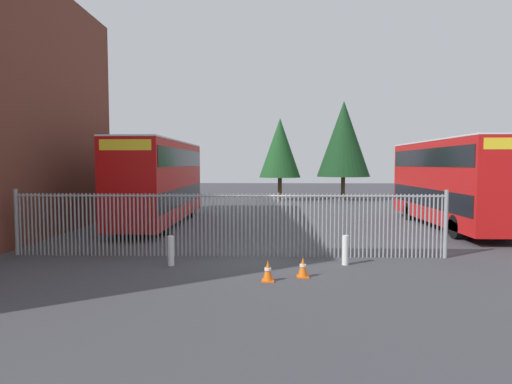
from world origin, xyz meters
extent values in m
plane|color=#3D3D42|center=(0.00, 8.00, 0.00)|extent=(100.00, 100.00, 0.00)
cylinder|color=gray|center=(-8.35, 0.00, 1.10)|extent=(0.06, 0.06, 2.20)
cylinder|color=gray|center=(-8.21, 0.00, 1.10)|extent=(0.06, 0.06, 2.20)
cylinder|color=gray|center=(-8.07, 0.00, 1.10)|extent=(0.06, 0.06, 2.20)
cylinder|color=gray|center=(-7.93, 0.00, 1.10)|extent=(0.06, 0.06, 2.20)
cylinder|color=gray|center=(-7.79, 0.00, 1.10)|extent=(0.06, 0.06, 2.20)
cylinder|color=gray|center=(-7.65, 0.00, 1.10)|extent=(0.06, 0.06, 2.20)
cylinder|color=gray|center=(-7.51, 0.00, 1.10)|extent=(0.06, 0.06, 2.20)
cylinder|color=gray|center=(-7.37, 0.00, 1.10)|extent=(0.06, 0.06, 2.20)
cylinder|color=gray|center=(-7.23, 0.00, 1.10)|extent=(0.06, 0.06, 2.20)
cylinder|color=gray|center=(-7.09, 0.00, 1.10)|extent=(0.06, 0.06, 2.20)
cylinder|color=gray|center=(-6.95, 0.00, 1.10)|extent=(0.06, 0.06, 2.20)
cylinder|color=gray|center=(-6.81, 0.00, 1.10)|extent=(0.06, 0.06, 2.20)
cylinder|color=gray|center=(-6.67, 0.00, 1.10)|extent=(0.06, 0.06, 2.20)
cylinder|color=gray|center=(-6.53, 0.00, 1.10)|extent=(0.06, 0.06, 2.20)
cylinder|color=gray|center=(-6.39, 0.00, 1.10)|extent=(0.06, 0.06, 2.20)
cylinder|color=gray|center=(-6.25, 0.00, 1.10)|extent=(0.06, 0.06, 2.20)
cylinder|color=gray|center=(-6.11, 0.00, 1.10)|extent=(0.06, 0.06, 2.20)
cylinder|color=gray|center=(-5.97, 0.00, 1.10)|extent=(0.06, 0.06, 2.20)
cylinder|color=gray|center=(-5.83, 0.00, 1.10)|extent=(0.06, 0.06, 2.20)
cylinder|color=gray|center=(-5.69, 0.00, 1.10)|extent=(0.06, 0.06, 2.20)
cylinder|color=gray|center=(-5.55, 0.00, 1.10)|extent=(0.06, 0.06, 2.20)
cylinder|color=gray|center=(-5.41, 0.00, 1.10)|extent=(0.06, 0.06, 2.20)
cylinder|color=gray|center=(-5.27, 0.00, 1.10)|extent=(0.06, 0.06, 2.20)
cylinder|color=gray|center=(-5.13, 0.00, 1.10)|extent=(0.06, 0.06, 2.20)
cylinder|color=gray|center=(-4.99, 0.00, 1.10)|extent=(0.06, 0.06, 2.20)
cylinder|color=gray|center=(-4.85, 0.00, 1.10)|extent=(0.06, 0.06, 2.20)
cylinder|color=gray|center=(-4.71, 0.00, 1.10)|extent=(0.06, 0.06, 2.20)
cylinder|color=gray|center=(-4.57, 0.00, 1.10)|extent=(0.06, 0.06, 2.20)
cylinder|color=gray|center=(-4.43, 0.00, 1.10)|extent=(0.06, 0.06, 2.20)
cylinder|color=gray|center=(-4.29, 0.00, 1.10)|extent=(0.06, 0.06, 2.20)
cylinder|color=gray|center=(-4.15, 0.00, 1.10)|extent=(0.06, 0.06, 2.20)
cylinder|color=gray|center=(-4.01, 0.00, 1.10)|extent=(0.06, 0.06, 2.20)
cylinder|color=gray|center=(-3.87, 0.00, 1.10)|extent=(0.06, 0.06, 2.20)
cylinder|color=gray|center=(-3.73, 0.00, 1.10)|extent=(0.06, 0.06, 2.20)
cylinder|color=gray|center=(-3.59, 0.00, 1.10)|extent=(0.06, 0.06, 2.20)
cylinder|color=gray|center=(-3.45, 0.00, 1.10)|extent=(0.06, 0.06, 2.20)
cylinder|color=gray|center=(-3.31, 0.00, 1.10)|extent=(0.06, 0.06, 2.20)
cylinder|color=gray|center=(-3.17, 0.00, 1.10)|extent=(0.06, 0.06, 2.20)
cylinder|color=gray|center=(-3.03, 0.00, 1.10)|extent=(0.06, 0.06, 2.20)
cylinder|color=gray|center=(-2.89, 0.00, 1.10)|extent=(0.06, 0.06, 2.20)
cylinder|color=gray|center=(-2.75, 0.00, 1.10)|extent=(0.06, 0.06, 2.20)
cylinder|color=gray|center=(-2.61, 0.00, 1.10)|extent=(0.06, 0.06, 2.20)
cylinder|color=gray|center=(-2.47, 0.00, 1.10)|extent=(0.06, 0.06, 2.20)
cylinder|color=gray|center=(-2.33, 0.00, 1.10)|extent=(0.06, 0.06, 2.20)
cylinder|color=gray|center=(-2.19, 0.00, 1.10)|extent=(0.06, 0.06, 2.20)
cylinder|color=gray|center=(-2.05, 0.00, 1.10)|extent=(0.06, 0.06, 2.20)
cylinder|color=gray|center=(-1.91, 0.00, 1.10)|extent=(0.06, 0.06, 2.20)
cylinder|color=gray|center=(-1.77, 0.00, 1.10)|extent=(0.06, 0.06, 2.20)
cylinder|color=gray|center=(-1.63, 0.00, 1.10)|extent=(0.06, 0.06, 2.20)
cylinder|color=gray|center=(-1.49, 0.00, 1.10)|extent=(0.06, 0.06, 2.20)
cylinder|color=gray|center=(-1.35, 0.00, 1.10)|extent=(0.06, 0.06, 2.20)
cylinder|color=gray|center=(-1.21, 0.00, 1.10)|extent=(0.06, 0.06, 2.20)
cylinder|color=gray|center=(-1.07, 0.00, 1.10)|extent=(0.06, 0.06, 2.20)
cylinder|color=gray|center=(-0.93, 0.00, 1.10)|extent=(0.06, 0.06, 2.20)
cylinder|color=gray|center=(-0.79, 0.00, 1.10)|extent=(0.06, 0.06, 2.20)
cylinder|color=gray|center=(-0.65, 0.00, 1.10)|extent=(0.06, 0.06, 2.20)
cylinder|color=gray|center=(-0.51, 0.00, 1.10)|extent=(0.06, 0.06, 2.20)
cylinder|color=gray|center=(-0.37, 0.00, 1.10)|extent=(0.06, 0.06, 2.20)
cylinder|color=gray|center=(-0.23, 0.00, 1.10)|extent=(0.06, 0.06, 2.20)
cylinder|color=gray|center=(-0.09, 0.00, 1.10)|extent=(0.06, 0.06, 2.20)
cylinder|color=gray|center=(0.05, 0.00, 1.10)|extent=(0.06, 0.06, 2.20)
cylinder|color=gray|center=(0.19, 0.00, 1.10)|extent=(0.06, 0.06, 2.20)
cylinder|color=gray|center=(0.33, 0.00, 1.10)|extent=(0.06, 0.06, 2.20)
cylinder|color=gray|center=(0.47, 0.00, 1.10)|extent=(0.06, 0.06, 2.20)
cylinder|color=gray|center=(0.61, 0.00, 1.10)|extent=(0.06, 0.06, 2.20)
cylinder|color=gray|center=(0.75, 0.00, 1.10)|extent=(0.06, 0.06, 2.20)
cylinder|color=gray|center=(0.89, 0.00, 1.10)|extent=(0.06, 0.06, 2.20)
cylinder|color=gray|center=(1.03, 0.00, 1.10)|extent=(0.06, 0.06, 2.20)
cylinder|color=gray|center=(1.17, 0.00, 1.10)|extent=(0.06, 0.06, 2.20)
cylinder|color=gray|center=(1.31, 0.00, 1.10)|extent=(0.06, 0.06, 2.20)
cylinder|color=gray|center=(1.45, 0.00, 1.10)|extent=(0.06, 0.06, 2.20)
cylinder|color=gray|center=(1.59, 0.00, 1.10)|extent=(0.06, 0.06, 2.20)
cylinder|color=gray|center=(1.73, 0.00, 1.10)|extent=(0.06, 0.06, 2.20)
cylinder|color=gray|center=(1.87, 0.00, 1.10)|extent=(0.06, 0.06, 2.20)
cylinder|color=gray|center=(2.01, 0.00, 1.10)|extent=(0.06, 0.06, 2.20)
cylinder|color=gray|center=(2.15, 0.00, 1.10)|extent=(0.06, 0.06, 2.20)
cylinder|color=gray|center=(2.29, 0.00, 1.10)|extent=(0.06, 0.06, 2.20)
cylinder|color=gray|center=(2.43, 0.00, 1.10)|extent=(0.06, 0.06, 2.20)
cylinder|color=gray|center=(2.57, 0.00, 1.10)|extent=(0.06, 0.06, 2.20)
cylinder|color=gray|center=(2.71, 0.00, 1.10)|extent=(0.06, 0.06, 2.20)
cylinder|color=gray|center=(2.85, 0.00, 1.10)|extent=(0.06, 0.06, 2.20)
cylinder|color=gray|center=(2.99, 0.00, 1.10)|extent=(0.06, 0.06, 2.20)
cylinder|color=gray|center=(3.13, 0.00, 1.10)|extent=(0.06, 0.06, 2.20)
cylinder|color=gray|center=(3.27, 0.00, 1.10)|extent=(0.06, 0.06, 2.20)
cylinder|color=gray|center=(3.41, 0.00, 1.10)|extent=(0.06, 0.06, 2.20)
cylinder|color=gray|center=(3.55, 0.00, 1.10)|extent=(0.06, 0.06, 2.20)
cylinder|color=gray|center=(3.69, 0.00, 1.10)|extent=(0.06, 0.06, 2.20)
cylinder|color=gray|center=(3.83, 0.00, 1.10)|extent=(0.06, 0.06, 2.20)
cylinder|color=gray|center=(3.97, 0.00, 1.10)|extent=(0.06, 0.06, 2.20)
cylinder|color=gray|center=(4.11, 0.00, 1.10)|extent=(0.06, 0.06, 2.20)
cylinder|color=gray|center=(4.25, 0.00, 1.10)|extent=(0.06, 0.06, 2.20)
cylinder|color=gray|center=(4.39, 0.00, 1.10)|extent=(0.06, 0.06, 2.20)
cylinder|color=gray|center=(4.53, 0.00, 1.10)|extent=(0.06, 0.06, 2.20)
cylinder|color=gray|center=(4.67, 0.00, 1.10)|extent=(0.06, 0.06, 2.20)
cylinder|color=gray|center=(4.81, 0.00, 1.10)|extent=(0.06, 0.06, 2.20)
cylinder|color=gray|center=(4.95, 0.00, 1.10)|extent=(0.06, 0.06, 2.20)
cylinder|color=gray|center=(5.09, 0.00, 1.10)|extent=(0.06, 0.06, 2.20)
cylinder|color=gray|center=(5.23, 0.00, 1.10)|extent=(0.06, 0.06, 2.20)
cylinder|color=gray|center=(5.37, 0.00, 1.10)|extent=(0.06, 0.06, 2.20)
cylinder|color=gray|center=(5.51, 0.00, 1.10)|extent=(0.06, 0.06, 2.20)
cylinder|color=gray|center=(5.65, 0.00, 1.10)|extent=(0.06, 0.06, 2.20)
cylinder|color=gray|center=(5.79, 0.00, 1.10)|extent=(0.06, 0.06, 2.20)
cylinder|color=gray|center=(5.93, 0.00, 1.10)|extent=(0.06, 0.06, 2.20)
cylinder|color=gray|center=(6.07, 0.00, 1.10)|extent=(0.06, 0.06, 2.20)
cylinder|color=gray|center=(6.21, 0.00, 1.10)|extent=(0.06, 0.06, 2.20)
cylinder|color=gray|center=(6.35, 0.00, 1.10)|extent=(0.06, 0.06, 2.20)
cylinder|color=gray|center=(6.49, 0.00, 1.10)|extent=(0.06, 0.06, 2.20)
cylinder|color=gray|center=(6.63, 0.00, 1.10)|extent=(0.06, 0.06, 2.20)
cylinder|color=gray|center=(-0.86, 0.00, 2.12)|extent=(14.98, 0.07, 0.07)
cylinder|color=gray|center=(-8.35, 0.00, 1.18)|extent=(0.14, 0.14, 2.35)
cylinder|color=gray|center=(6.63, 0.00, 1.18)|extent=(0.14, 0.14, 2.35)
cube|color=red|center=(9.75, 7.18, 2.35)|extent=(2.50, 10.80, 4.00)
cube|color=black|center=(9.75, 7.18, 1.55)|extent=(2.54, 10.37, 0.90)
cube|color=black|center=(9.75, 7.18, 3.55)|extent=(2.54, 10.37, 0.90)
cube|color=yellow|center=(9.75, 1.83, 4.00)|extent=(2.12, 0.12, 0.44)
cube|color=silver|center=(9.75, 7.18, 4.38)|extent=(2.50, 10.80, 0.08)
cylinder|color=black|center=(8.65, 3.84, 0.52)|extent=(0.30, 1.04, 1.04)
cylinder|color=black|center=(10.85, 3.84, 0.52)|extent=(0.30, 1.04, 1.04)
cylinder|color=black|center=(8.65, 10.15, 0.52)|extent=(0.30, 1.04, 1.04)
cylinder|color=black|center=(10.85, 10.15, 0.52)|extent=(0.30, 1.04, 1.04)
cube|color=#B70C0C|center=(-5.22, 7.78, 2.35)|extent=(2.50, 10.80, 4.00)
cube|color=black|center=(-5.22, 7.78, 1.55)|extent=(2.54, 10.37, 0.90)
cube|color=black|center=(-5.22, 7.78, 3.55)|extent=(2.54, 10.37, 0.90)
cube|color=yellow|center=(-5.22, 2.43, 4.00)|extent=(2.12, 0.12, 0.44)
cube|color=silver|center=(-5.22, 7.78, 4.38)|extent=(2.50, 10.80, 0.08)
cylinder|color=black|center=(-6.32, 4.43, 0.52)|extent=(0.30, 1.04, 1.04)
cylinder|color=black|center=(-4.12, 4.43, 0.52)|extent=(0.30, 1.04, 1.04)
cylinder|color=black|center=(-6.32, 10.75, 0.52)|extent=(0.30, 1.04, 1.04)
cylinder|color=black|center=(-4.12, 10.75, 0.52)|extent=(0.30, 1.04, 1.04)
cylinder|color=silver|center=(-2.53, -1.40, 0.47)|extent=(0.20, 0.20, 0.95)
cylinder|color=silver|center=(3.02, -1.13, 0.47)|extent=(0.20, 0.20, 0.95)
cube|color=orange|center=(1.55, -2.68, 0.02)|extent=(0.34, 0.34, 0.04)
cone|color=orange|center=(1.55, -2.68, 0.32)|extent=(0.28, 0.28, 0.55)
cylinder|color=white|center=(1.55, -2.68, 0.34)|extent=(0.19, 0.19, 0.07)
cube|color=orange|center=(0.55, -3.14, 0.02)|extent=(0.34, 0.34, 0.04)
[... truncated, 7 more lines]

